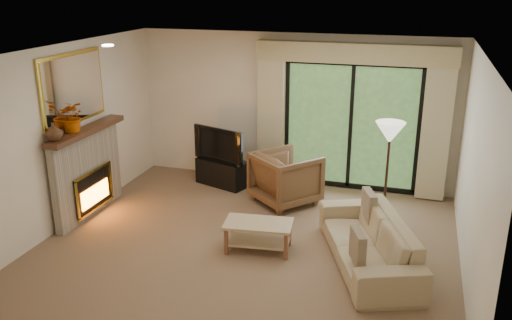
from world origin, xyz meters
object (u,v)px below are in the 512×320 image
(media_console, at_px, (223,172))
(sofa, at_px, (368,241))
(coffee_table, at_px, (258,236))
(armchair, at_px, (286,178))

(media_console, relative_size, sofa, 0.43)
(coffee_table, bearing_deg, sofa, -4.14)
(media_console, relative_size, armchair, 0.99)
(media_console, height_order, sofa, sofa)
(media_console, distance_m, sofa, 3.41)
(media_console, xyz_separation_m, sofa, (2.73, -2.05, 0.08))
(armchair, bearing_deg, sofa, 172.63)
(coffee_table, bearing_deg, armchair, 84.67)
(sofa, height_order, coffee_table, sofa)
(sofa, bearing_deg, coffee_table, -108.66)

